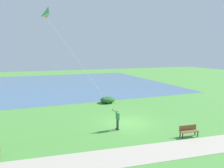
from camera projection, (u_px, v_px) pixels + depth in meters
name	position (u px, v px, depth m)	size (l,w,h in m)	color
ground_plane	(127.00, 123.00, 18.82)	(120.00, 120.00, 0.00)	#4C8E3D
lake_water	(55.00, 84.00, 42.12)	(36.00, 44.00, 0.01)	#476B8E
walkway_path	(136.00, 155.00, 12.88)	(2.40, 32.00, 0.02)	#ADA393
person_kite_flyer	(117.00, 118.00, 16.98)	(0.52, 0.62, 1.83)	#232328
flying_kite	(49.00, 14.00, 14.59)	(1.35, 5.11, 8.00)	green
park_bench_near_walkway	(189.00, 130.00, 15.66)	(0.59, 1.54, 0.88)	brown
lakeside_shrub	(108.00, 100.00, 26.26)	(1.71, 1.91, 0.80)	#236028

